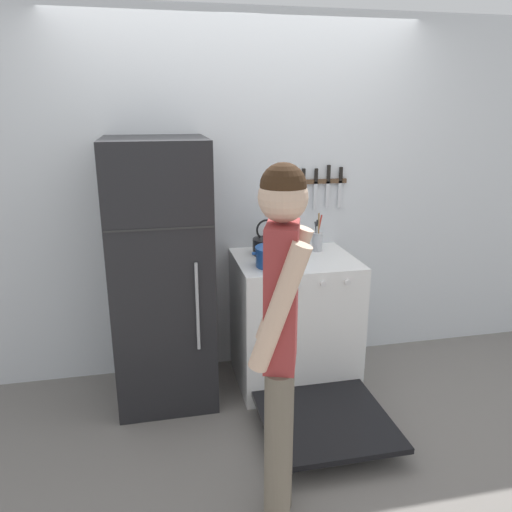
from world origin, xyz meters
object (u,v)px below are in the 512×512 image
object	(u,v)px
refrigerator	(162,274)
tea_kettle	(267,244)
utensil_jar	(317,240)
person	(281,335)
dutch_oven_pot	(274,256)
stove_range	(295,322)

from	to	relation	value
refrigerator	tea_kettle	xyz separation A→B (m)	(0.74, 0.13, 0.13)
utensil_jar	person	world-z (taller)	person
dutch_oven_pot	tea_kettle	xyz separation A→B (m)	(0.01, 0.27, 0.01)
tea_kettle	person	xyz separation A→B (m)	(-0.26, -1.38, -0.02)
tea_kettle	stove_range	bearing A→B (deg)	-45.69
stove_range	utensil_jar	xyz separation A→B (m)	(0.20, 0.18, 0.54)
stove_range	tea_kettle	world-z (taller)	tea_kettle
utensil_jar	dutch_oven_pot	bearing A→B (deg)	-144.46
stove_range	utensil_jar	world-z (taller)	utensil_jar
refrigerator	utensil_jar	distance (m)	1.13
dutch_oven_pot	utensil_jar	distance (m)	0.48
refrigerator	tea_kettle	size ratio (longest dim) A/B	6.89
dutch_oven_pot	utensil_jar	xyz separation A→B (m)	(0.39, 0.28, 0.01)
utensil_jar	person	xyz separation A→B (m)	(-0.64, -1.39, -0.02)
refrigerator	dutch_oven_pot	bearing A→B (deg)	-10.71
refrigerator	utensil_jar	xyz separation A→B (m)	(1.11, 0.14, 0.13)
tea_kettle	person	distance (m)	1.40
tea_kettle	utensil_jar	bearing A→B (deg)	1.01
dutch_oven_pot	utensil_jar	bearing A→B (deg)	35.54
refrigerator	tea_kettle	distance (m)	0.76
refrigerator	person	world-z (taller)	refrigerator
tea_kettle	utensil_jar	size ratio (longest dim) A/B	0.91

